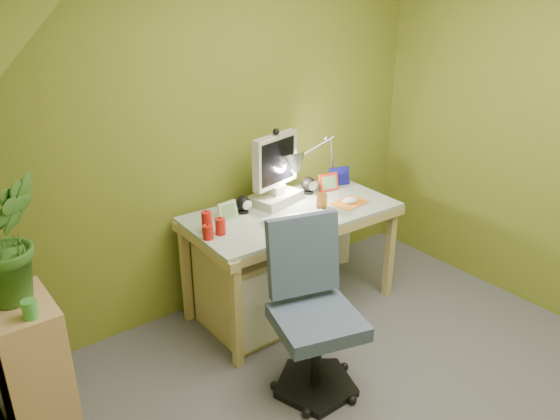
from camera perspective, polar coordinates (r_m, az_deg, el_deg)
wall_back at (r=3.55m, az=-5.97°, el=8.27°), size 3.20×0.01×2.40m
wall_left at (r=1.62m, az=-24.76°, el=-13.58°), size 0.01×3.20×2.40m
slope_ceiling at (r=1.56m, az=-6.98°, el=13.34°), size 1.10×3.20×1.10m
desk at (r=3.67m, az=1.23°, el=-5.22°), size 1.38×0.73×0.72m
monitor at (r=3.55m, az=-0.51°, el=4.67°), size 0.41×0.30×0.51m
speaker_left at (r=3.46m, az=-3.87°, el=0.60°), size 0.11×0.11×0.11m
speaker_right at (r=3.76m, az=2.98°, el=2.58°), size 0.12×0.12×0.12m
keyboard at (r=3.36m, az=1.71°, el=-0.95°), size 0.43×0.24×0.02m
mousepad at (r=3.65m, az=7.33°, el=0.77°), size 0.25×0.19×0.01m
mouse at (r=3.64m, az=7.34°, el=1.01°), size 0.13×0.09×0.04m
amber_tumbler at (r=3.54m, az=4.37°, el=0.95°), size 0.08×0.08×0.09m
candle_cluster at (r=3.18m, az=-7.30°, el=-1.51°), size 0.19×0.17×0.13m
photo_frame_red at (r=3.82m, az=5.08°, el=2.92°), size 0.15×0.04×0.12m
photo_frame_blue at (r=3.94m, az=6.21°, el=3.55°), size 0.15×0.06×0.13m
photo_frame_green at (r=3.38m, az=-5.51°, el=-0.05°), size 0.13×0.03×0.11m
desk_lamp at (r=3.82m, az=4.93°, el=6.32°), size 0.54×0.27×0.56m
side_ledge at (r=2.98m, az=-24.42°, el=-14.96°), size 0.28×0.43×0.75m
potted_plant at (r=2.69m, az=-26.54°, el=-2.76°), size 0.38×0.33×0.60m
green_cup at (r=2.63m, az=-24.66°, el=-9.40°), size 0.08×0.08×0.09m
task_chair at (r=2.93m, az=3.92°, el=-11.44°), size 0.61×0.61×0.90m
radiator at (r=4.29m, az=4.49°, el=-3.24°), size 0.42×0.21×0.40m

